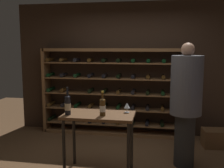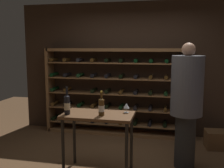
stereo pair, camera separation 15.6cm
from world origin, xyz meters
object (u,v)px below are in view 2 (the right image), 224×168
object	(u,v)px
wine_bottle_black_capsule	(67,104)
person_guest_plum_blouse	(187,100)
wine_bottle_green_slim	(101,107)
wine_glass_stemmed_right	(126,106)
wine_rack	(115,92)
tasting_table	(98,122)
wine_crate	(220,140)

from	to	relation	value
wine_bottle_black_capsule	person_guest_plum_blouse	bearing A→B (deg)	19.54
wine_bottle_green_slim	wine_glass_stemmed_right	world-z (taller)	wine_bottle_green_slim
wine_glass_stemmed_right	wine_bottle_black_capsule	bearing A→B (deg)	-161.47
person_guest_plum_blouse	wine_bottle_black_capsule	xyz separation A→B (m)	(-1.62, -0.57, -0.01)
wine_rack	wine_glass_stemmed_right	world-z (taller)	wine_rack
wine_rack	tasting_table	bearing A→B (deg)	-85.91
tasting_table	wine_glass_stemmed_right	size ratio (longest dim) A/B	7.13
wine_rack	wine_crate	distance (m)	2.14
wine_glass_stemmed_right	wine_crate	bearing A→B (deg)	38.68
wine_crate	wine_bottle_black_capsule	distance (m)	2.82
tasting_table	wine_bottle_black_capsule	bearing A→B (deg)	-164.28
wine_crate	wine_rack	bearing A→B (deg)	168.89
wine_crate	wine_bottle_green_slim	distance (m)	2.43
wine_crate	wine_glass_stemmed_right	size ratio (longest dim) A/B	3.49
tasting_table	wine_crate	distance (m)	2.36
wine_crate	wine_bottle_green_slim	size ratio (longest dim) A/B	1.42
wine_bottle_black_capsule	wine_crate	bearing A→B (deg)	32.60
wine_rack	wine_bottle_green_slim	size ratio (longest dim) A/B	8.51
wine_crate	wine_bottle_black_capsule	xyz separation A→B (m)	(-2.27, -1.45, 0.85)
wine_rack	wine_bottle_green_slim	xyz separation A→B (m)	(0.20, -1.81, 0.11)
tasting_table	wine_bottle_green_slim	world-z (taller)	wine_bottle_green_slim
wine_crate	wine_bottle_black_capsule	bearing A→B (deg)	-147.40
wine_crate	person_guest_plum_blouse	bearing A→B (deg)	-126.50
wine_rack	wine_glass_stemmed_right	xyz separation A→B (m)	(0.50, -1.58, 0.08)
wine_rack	wine_bottle_green_slim	bearing A→B (deg)	-83.84
person_guest_plum_blouse	wine_glass_stemmed_right	bearing A→B (deg)	-90.77
wine_rack	tasting_table	size ratio (longest dim) A/B	2.94
person_guest_plum_blouse	wine_bottle_green_slim	distance (m)	1.26
wine_rack	tasting_table	world-z (taller)	wine_rack
wine_bottle_black_capsule	wine_glass_stemmed_right	distance (m)	0.83
tasting_table	person_guest_plum_blouse	size ratio (longest dim) A/B	0.53
person_guest_plum_blouse	wine_crate	bearing A→B (deg)	122.26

